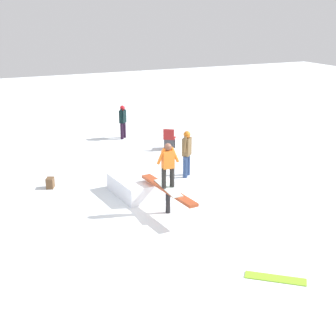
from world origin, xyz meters
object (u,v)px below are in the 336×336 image
object	(u,v)px
loose_snowboard_lime	(275,278)
bystander_black	(123,120)
bystander_brown	(187,151)
rail_feature	(168,192)
folding_chair	(169,139)
backpack_on_snow	(50,183)
main_rider_on_rail	(168,167)

from	to	relation	value
loose_snowboard_lime	bystander_black	bearing A→B (deg)	125.36
bystander_black	bystander_brown	bearing A→B (deg)	-133.42
rail_feature	bystander_brown	world-z (taller)	bystander_brown
loose_snowboard_lime	folding_chair	bearing A→B (deg)	117.76
folding_chair	backpack_on_snow	world-z (taller)	folding_chair
bystander_black	loose_snowboard_lime	size ratio (longest dim) A/B	1.15
loose_snowboard_lime	backpack_on_snow	distance (m)	8.12
bystander_black	backpack_on_snow	size ratio (longest dim) A/B	4.36
rail_feature	main_rider_on_rail	size ratio (longest dim) A/B	1.84
loose_snowboard_lime	backpack_on_snow	xyz separation A→B (m)	(-7.41, -3.32, 0.16)
main_rider_on_rail	loose_snowboard_lime	world-z (taller)	main_rider_on_rail
main_rider_on_rail	bystander_brown	size ratio (longest dim) A/B	0.91
bystander_brown	folding_chair	xyz separation A→B (m)	(-3.20, 0.82, -0.48)
loose_snowboard_lime	rail_feature	bearing A→B (deg)	138.66
rail_feature	bystander_brown	size ratio (longest dim) A/B	1.68
main_rider_on_rail	loose_snowboard_lime	size ratio (longest dim) A/B	1.12
folding_chair	main_rider_on_rail	bearing A→B (deg)	100.56
rail_feature	loose_snowboard_lime	bearing A→B (deg)	3.50
rail_feature	loose_snowboard_lime	size ratio (longest dim) A/B	2.07
rail_feature	main_rider_on_rail	xyz separation A→B (m)	(0.00, 0.00, 0.73)
bystander_black	loose_snowboard_lime	bearing A→B (deg)	-140.79
loose_snowboard_lime	backpack_on_snow	size ratio (longest dim) A/B	3.80
bystander_black	backpack_on_snow	xyz separation A→B (m)	(4.78, -4.16, -0.66)
bystander_black	folding_chair	size ratio (longest dim) A/B	1.68
rail_feature	main_rider_on_rail	distance (m)	0.73
bystander_black	backpack_on_snow	world-z (taller)	bystander_black
loose_snowboard_lime	main_rider_on_rail	bearing A→B (deg)	138.66
folding_chair	loose_snowboard_lime	bearing A→B (deg)	114.06
rail_feature	bystander_black	size ratio (longest dim) A/B	1.81
folding_chair	bystander_brown	bearing A→B (deg)	111.19
bystander_brown	folding_chair	world-z (taller)	bystander_brown
main_rider_on_rail	backpack_on_snow	world-z (taller)	main_rider_on_rail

